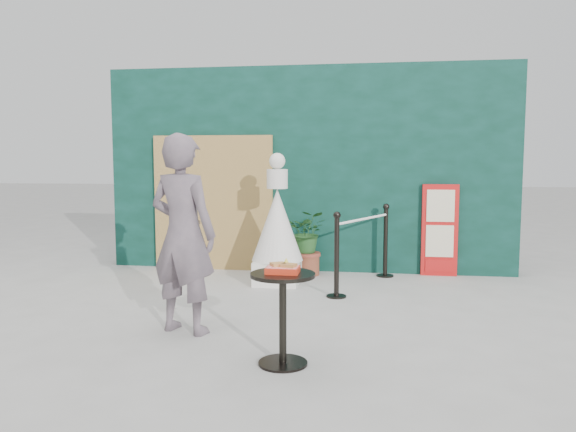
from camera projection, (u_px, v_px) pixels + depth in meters
name	position (u px, v px, depth m)	size (l,w,h in m)	color
ground	(269.00, 332.00, 5.37)	(60.00, 60.00, 0.00)	#ADAAA5
back_wall	(308.00, 169.00, 8.32)	(6.00, 0.30, 3.00)	black
bamboo_fence	(213.00, 203.00, 8.37)	(1.80, 0.08, 2.00)	tan
woman	(183.00, 234.00, 5.30)	(0.69, 0.45, 1.89)	slate
menu_board	(440.00, 230.00, 7.92)	(0.50, 0.07, 1.30)	red
statue	(277.00, 231.00, 7.40)	(0.68, 0.68, 1.73)	silver
cafe_table	(283.00, 304.00, 4.48)	(0.52, 0.52, 0.75)	black
food_basket	(283.00, 268.00, 4.46)	(0.26, 0.19, 0.11)	red
planter	(308.00, 238.00, 7.99)	(0.55, 0.47, 0.93)	brown
stanchion_barrier	(363.00, 248.00, 7.29)	(0.84, 1.54, 1.03)	black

